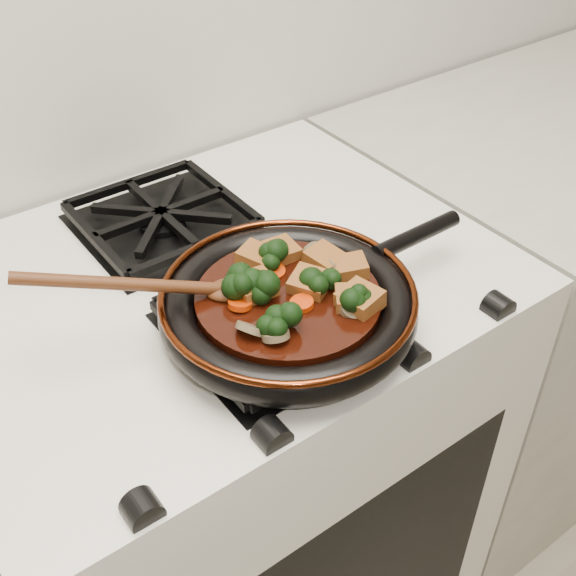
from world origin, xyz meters
TOP-DOWN VIEW (x-y plane):
  - stove at (0.00, 1.69)m, footprint 0.76×0.60m
  - burner_grate_front at (0.00, 1.55)m, footprint 0.23×0.23m
  - burner_grate_back at (0.00, 1.83)m, footprint 0.23×0.23m
  - skillet at (0.01, 1.53)m, footprint 0.43×0.31m
  - braising_sauce at (0.01, 1.53)m, footprint 0.22×0.22m
  - tofu_cube_0 at (0.06, 1.48)m, footprint 0.05×0.05m
  - tofu_cube_1 at (0.08, 1.55)m, footprint 0.05×0.05m
  - tofu_cube_2 at (0.04, 1.53)m, footprint 0.06×0.06m
  - tofu_cube_3 at (-0.02, 1.56)m, footprint 0.04×0.04m
  - tofu_cube_4 at (0.02, 1.61)m, footprint 0.05×0.06m
  - tofu_cube_5 at (0.07, 1.47)m, footprint 0.05×0.05m
  - tofu_cube_6 at (0.05, 1.60)m, footprint 0.04×0.04m
  - tofu_cube_7 at (0.10, 1.52)m, footprint 0.05×0.05m
  - tofu_cube_8 at (-0.01, 1.56)m, footprint 0.05×0.05m
  - broccoli_floret_0 at (0.05, 1.52)m, footprint 0.09×0.09m
  - broccoli_floret_1 at (-0.03, 1.57)m, footprint 0.08×0.08m
  - broccoli_floret_2 at (-0.01, 1.55)m, footprint 0.07×0.07m
  - broccoli_floret_3 at (0.06, 1.46)m, footprint 0.07×0.07m
  - broccoli_floret_4 at (-0.03, 1.49)m, footprint 0.08×0.09m
  - broccoli_floret_5 at (0.03, 1.59)m, footprint 0.07×0.07m
  - carrot_coin_0 at (0.02, 1.58)m, footprint 0.03×0.03m
  - carrot_coin_1 at (0.02, 1.60)m, footprint 0.03×0.03m
  - carrot_coin_2 at (0.01, 1.51)m, footprint 0.03×0.03m
  - carrot_coin_3 at (-0.05, 1.55)m, footprint 0.03×0.03m
  - carrot_coin_4 at (0.04, 1.61)m, footprint 0.03×0.03m
  - mushroom_slice_0 at (-0.06, 1.50)m, footprint 0.04×0.05m
  - mushroom_slice_1 at (0.08, 1.57)m, footprint 0.04×0.04m
  - mushroom_slice_2 at (0.09, 1.54)m, footprint 0.04×0.04m
  - mushroom_slice_3 at (-0.04, 1.48)m, footprint 0.04×0.04m
  - mushroom_slice_4 at (0.05, 1.47)m, footprint 0.03×0.03m
  - wooden_spoon at (-0.10, 1.60)m, footprint 0.15×0.08m

SIDE VIEW (x-z plane):
  - stove at x=0.00m, z-range 0.00..0.90m
  - burner_grate_front at x=0.00m, z-range 0.90..0.93m
  - burner_grate_back at x=0.00m, z-range 0.90..0.93m
  - skillet at x=0.01m, z-range 0.92..0.97m
  - braising_sauce at x=0.01m, z-range 0.94..0.96m
  - carrot_coin_0 at x=0.02m, z-range 0.96..0.97m
  - carrot_coin_1 at x=0.02m, z-range 0.96..0.97m
  - carrot_coin_2 at x=0.01m, z-range 0.96..0.97m
  - carrot_coin_3 at x=-0.05m, z-range 0.96..0.97m
  - carrot_coin_4 at x=0.04m, z-range 0.95..0.98m
  - mushroom_slice_0 at x=-0.06m, z-range 0.95..0.98m
  - mushroom_slice_1 at x=0.08m, z-range 0.95..0.98m
  - mushroom_slice_2 at x=0.09m, z-range 0.95..0.98m
  - mushroom_slice_3 at x=-0.04m, z-range 0.96..0.98m
  - mushroom_slice_4 at x=0.05m, z-range 0.95..0.98m
  - tofu_cube_7 at x=0.10m, z-range 0.95..0.98m
  - tofu_cube_0 at x=0.06m, z-range 0.96..0.98m
  - tofu_cube_6 at x=0.05m, z-range 0.95..0.98m
  - tofu_cube_3 at x=-0.02m, z-range 0.95..0.98m
  - tofu_cube_1 at x=0.08m, z-range 0.95..0.98m
  - tofu_cube_4 at x=0.02m, z-range 0.95..0.98m
  - tofu_cube_2 at x=0.04m, z-range 0.95..0.98m
  - tofu_cube_8 at x=-0.01m, z-range 0.95..0.98m
  - tofu_cube_5 at x=0.07m, z-range 0.95..0.98m
  - broccoli_floret_0 at x=0.05m, z-range 0.94..1.00m
  - broccoli_floret_3 at x=0.06m, z-range 0.93..1.01m
  - broccoli_floret_2 at x=-0.01m, z-range 0.94..1.00m
  - broccoli_floret_4 at x=-0.03m, z-range 0.94..1.01m
  - broccoli_floret_5 at x=0.03m, z-range 0.94..1.01m
  - broccoli_floret_1 at x=-0.03m, z-range 0.93..1.01m
  - wooden_spoon at x=-0.10m, z-range 0.86..1.10m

